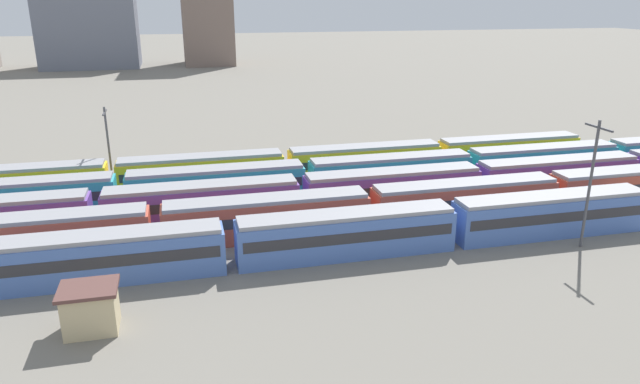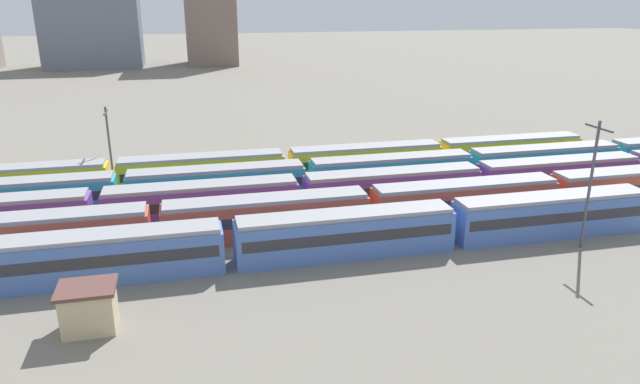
{
  "view_description": "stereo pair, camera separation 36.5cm",
  "coord_description": "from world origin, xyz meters",
  "px_view_note": "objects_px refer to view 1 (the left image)",
  "views": [
    {
      "loc": [
        6.28,
        -41.94,
        20.23
      ],
      "look_at": [
        19.03,
        10.4,
        2.04
      ],
      "focal_mm": 32.54,
      "sensor_mm": 36.0,
      "label": 1
    },
    {
      "loc": [
        6.63,
        -42.03,
        20.23
      ],
      "look_at": [
        19.03,
        10.4,
        2.04
      ],
      "focal_mm": 32.54,
      "sensor_mm": 36.0,
      "label": 2
    }
  ],
  "objects_px": {
    "catenary_pole_2": "(591,179)",
    "signal_hut": "(91,308)",
    "train_track_3": "(390,172)",
    "train_track_2": "(477,181)",
    "train_track_0": "(346,233)",
    "train_track_4": "(286,166)",
    "train_track_1": "(370,208)",
    "catenary_pole_1": "(108,143)"
  },
  "relations": [
    {
      "from": "catenary_pole_2",
      "to": "signal_hut",
      "type": "bearing_deg",
      "value": -174.16
    },
    {
      "from": "train_track_3",
      "to": "signal_hut",
      "type": "bearing_deg",
      "value": -141.46
    },
    {
      "from": "train_track_2",
      "to": "catenary_pole_2",
      "type": "distance_m",
      "value": 14.37
    },
    {
      "from": "train_track_0",
      "to": "train_track_2",
      "type": "xyz_separation_m",
      "value": [
        17.33,
        10.4,
        0.0
      ]
    },
    {
      "from": "train_track_0",
      "to": "train_track_4",
      "type": "distance_m",
      "value": 20.83
    },
    {
      "from": "train_track_0",
      "to": "train_track_1",
      "type": "distance_m",
      "value": 6.41
    },
    {
      "from": "catenary_pole_2",
      "to": "train_track_3",
      "type": "bearing_deg",
      "value": 118.95
    },
    {
      "from": "train_track_4",
      "to": "train_track_0",
      "type": "bearing_deg",
      "value": -86.81
    },
    {
      "from": "train_track_3",
      "to": "train_track_2",
      "type": "bearing_deg",
      "value": -33.85
    },
    {
      "from": "train_track_2",
      "to": "catenary_pole_1",
      "type": "relative_size",
      "value": 12.53
    },
    {
      "from": "catenary_pole_1",
      "to": "catenary_pole_2",
      "type": "bearing_deg",
      "value": -33.72
    },
    {
      "from": "catenary_pole_2",
      "to": "train_track_4",
      "type": "bearing_deg",
      "value": 131.41
    },
    {
      "from": "train_track_2",
      "to": "train_track_3",
      "type": "bearing_deg",
      "value": 146.15
    },
    {
      "from": "train_track_2",
      "to": "train_track_4",
      "type": "height_order",
      "value": "same"
    },
    {
      "from": "catenary_pole_1",
      "to": "signal_hut",
      "type": "height_order",
      "value": "catenary_pole_1"
    },
    {
      "from": "train_track_0",
      "to": "train_track_4",
      "type": "xyz_separation_m",
      "value": [
        -1.16,
        20.8,
        0.0
      ]
    },
    {
      "from": "train_track_2",
      "to": "train_track_1",
      "type": "bearing_deg",
      "value": -159.06
    },
    {
      "from": "train_track_1",
      "to": "train_track_4",
      "type": "relative_size",
      "value": 1.0
    },
    {
      "from": "train_track_3",
      "to": "train_track_4",
      "type": "relative_size",
      "value": 1.25
    },
    {
      "from": "train_track_1",
      "to": "catenary_pole_2",
      "type": "bearing_deg",
      "value": -27.18
    },
    {
      "from": "train_track_2",
      "to": "train_track_3",
      "type": "distance_m",
      "value": 9.33
    },
    {
      "from": "train_track_1",
      "to": "train_track_3",
      "type": "relative_size",
      "value": 0.8
    },
    {
      "from": "train_track_3",
      "to": "catenary_pole_1",
      "type": "xyz_separation_m",
      "value": [
        -29.97,
        8.19,
        3.12
      ]
    },
    {
      "from": "train_track_3",
      "to": "train_track_4",
      "type": "xyz_separation_m",
      "value": [
        -10.74,
        5.2,
        0.0
      ]
    },
    {
      "from": "train_track_1",
      "to": "train_track_4",
      "type": "height_order",
      "value": "same"
    },
    {
      "from": "train_track_3",
      "to": "catenary_pole_2",
      "type": "distance_m",
      "value": 21.78
    },
    {
      "from": "catenary_pole_1",
      "to": "signal_hut",
      "type": "bearing_deg",
      "value": -87.23
    },
    {
      "from": "train_track_2",
      "to": "catenary_pole_1",
      "type": "bearing_deg",
      "value": 160.45
    },
    {
      "from": "train_track_4",
      "to": "signal_hut",
      "type": "relative_size",
      "value": 20.75
    },
    {
      "from": "train_track_3",
      "to": "train_track_4",
      "type": "height_order",
      "value": "same"
    },
    {
      "from": "catenary_pole_2",
      "to": "train_track_1",
      "type": "bearing_deg",
      "value": 152.82
    },
    {
      "from": "train_track_0",
      "to": "catenary_pole_1",
      "type": "bearing_deg",
      "value": 130.59
    },
    {
      "from": "train_track_0",
      "to": "catenary_pole_2",
      "type": "xyz_separation_m",
      "value": [
        19.93,
        -3.11,
        4.13
      ]
    },
    {
      "from": "train_track_0",
      "to": "train_track_2",
      "type": "relative_size",
      "value": 0.5
    },
    {
      "from": "train_track_1",
      "to": "train_track_2",
      "type": "distance_m",
      "value": 14.55
    },
    {
      "from": "train_track_2",
      "to": "catenary_pole_2",
      "type": "xyz_separation_m",
      "value": [
        2.6,
        -13.51,
        4.13
      ]
    },
    {
      "from": "train_track_4",
      "to": "train_track_1",
      "type": "bearing_deg",
      "value": -72.56
    },
    {
      "from": "train_track_0",
      "to": "catenary_pole_2",
      "type": "relative_size",
      "value": 5.1
    },
    {
      "from": "train_track_1",
      "to": "catenary_pole_1",
      "type": "relative_size",
      "value": 8.32
    },
    {
      "from": "catenary_pole_2",
      "to": "signal_hut",
      "type": "distance_m",
      "value": 39.28
    },
    {
      "from": "catenary_pole_1",
      "to": "train_track_3",
      "type": "bearing_deg",
      "value": -15.29
    },
    {
      "from": "train_track_0",
      "to": "signal_hut",
      "type": "height_order",
      "value": "train_track_0"
    }
  ]
}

